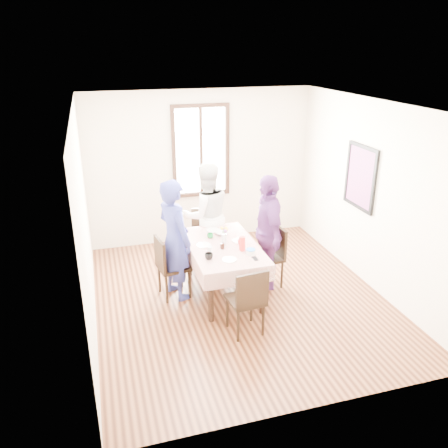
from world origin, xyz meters
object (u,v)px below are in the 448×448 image
(dining_table, at_px, (223,270))
(chair_far, at_px, (206,238))
(chair_left, at_px, (174,267))
(chair_right, at_px, (267,257))
(person_far, at_px, (206,215))
(person_left, at_px, (174,240))
(person_right, at_px, (267,232))
(chair_near, at_px, (245,300))

(dining_table, bearing_deg, chair_far, 90.00)
(dining_table, distance_m, chair_left, 0.71)
(chair_right, relative_size, person_far, 0.53)
(person_left, height_order, person_right, person_left)
(chair_left, height_order, chair_far, same)
(chair_near, bearing_deg, chair_right, 50.32)
(chair_far, xyz_separation_m, person_far, (0.00, -0.02, 0.40))
(dining_table, bearing_deg, person_far, 90.00)
(person_far, bearing_deg, chair_left, 45.86)
(person_right, bearing_deg, chair_left, -86.38)
(chair_left, bearing_deg, person_right, 77.53)
(chair_right, relative_size, person_right, 0.53)
(dining_table, relative_size, chair_far, 1.59)
(chair_left, relative_size, chair_near, 1.00)
(dining_table, distance_m, person_far, 1.09)
(chair_near, bearing_deg, chair_far, 83.90)
(chair_right, distance_m, person_right, 0.41)
(chair_near, distance_m, person_far, 2.01)
(chair_far, height_order, person_far, person_far)
(chair_left, xyz_separation_m, chair_near, (0.69, -1.13, 0.00))
(dining_table, relative_size, chair_left, 1.59)
(chair_near, bearing_deg, person_left, 114.64)
(chair_right, height_order, chair_far, same)
(chair_left, xyz_separation_m, person_far, (0.69, 0.84, 0.40))
(chair_left, relative_size, person_left, 0.52)
(dining_table, distance_m, person_left, 0.85)
(chair_near, height_order, person_left, person_left)
(chair_left, bearing_deg, chair_far, 132.53)
(chair_right, xyz_separation_m, person_left, (-1.36, 0.09, 0.41))
(dining_table, xyz_separation_m, person_far, (0.00, 0.98, 0.48))
(chair_far, bearing_deg, person_right, 131.06)
(person_right, bearing_deg, chair_far, -137.30)
(chair_right, bearing_deg, dining_table, 88.51)
(chair_near, relative_size, person_left, 0.52)
(person_left, distance_m, person_far, 1.08)
(person_far, height_order, person_right, person_right)
(person_left, relative_size, person_right, 1.01)
(chair_left, height_order, person_right, person_right)
(chair_right, height_order, person_left, person_left)
(chair_right, distance_m, person_left, 1.43)
(chair_far, distance_m, person_right, 1.23)
(chair_left, distance_m, person_right, 1.43)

